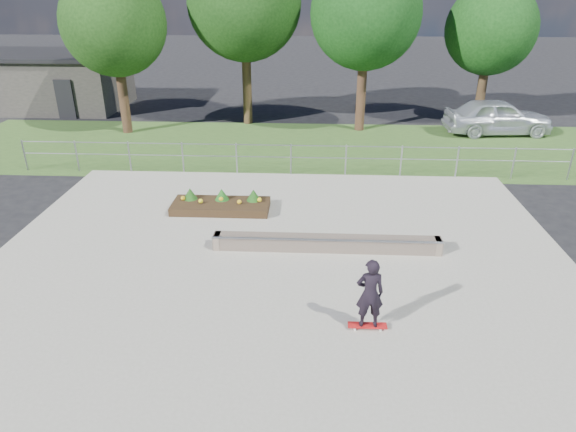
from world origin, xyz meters
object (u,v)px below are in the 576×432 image
at_px(planter_bed, 221,204).
at_px(parked_car, 498,117).
at_px(grind_ledge, 326,243).
at_px(skateboarder, 370,294).

bearing_deg(planter_bed, parked_car, 39.86).
distance_m(grind_ledge, planter_bed, 4.09).
distance_m(grind_ledge, parked_car, 14.50).
relative_size(grind_ledge, skateboarder, 3.71).
distance_m(planter_bed, skateboarder, 7.11).
distance_m(skateboarder, parked_car, 16.99).
bearing_deg(grind_ledge, planter_bed, 142.24).
bearing_deg(skateboarder, grind_ledge, 103.29).
bearing_deg(parked_car, skateboarder, 149.84).
xyz_separation_m(grind_ledge, skateboarder, (0.79, -3.33, 0.64)).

